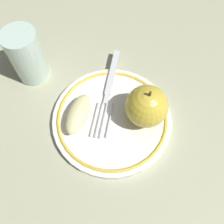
{
  "coord_description": "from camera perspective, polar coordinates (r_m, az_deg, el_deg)",
  "views": [
    {
      "loc": [
        0.13,
        -0.12,
        0.42
      ],
      "look_at": [
        -0.02,
        0.01,
        0.04
      ],
      "focal_mm": 40.0,
      "sensor_mm": 36.0,
      "label": 1
    }
  ],
  "objects": [
    {
      "name": "apple_slice_front",
      "position": [
        0.44,
        -7.79,
        -0.45
      ],
      "size": [
        0.07,
        0.09,
        0.03
      ],
      "primitive_type": "ellipsoid",
      "rotation": [
        0.0,
        0.0,
        2.16
      ],
      "color": "beige",
      "rests_on": "plate"
    },
    {
      "name": "apple_red_whole",
      "position": [
        0.42,
        7.93,
        1.3
      ],
      "size": [
        0.07,
        0.07,
        0.08
      ],
      "color": "gold",
      "rests_on": "plate"
    },
    {
      "name": "fork",
      "position": [
        0.47,
        -0.72,
        5.55
      ],
      "size": [
        0.14,
        0.16,
        0.0
      ],
      "rotation": [
        0.0,
        0.0,
        5.41
      ],
      "color": "silver",
      "rests_on": "plate"
    },
    {
      "name": "plate",
      "position": [
        0.45,
        0.0,
        -1.57
      ],
      "size": [
        0.21,
        0.21,
        0.02
      ],
      "color": "white",
      "rests_on": "ground_plane"
    },
    {
      "name": "ground_plane",
      "position": [
        0.45,
        0.76,
        -4.07
      ],
      "size": [
        2.0,
        2.0,
        0.0
      ],
      "primitive_type": "plane",
      "color": "#AEB08D"
    },
    {
      "name": "drinking_glass",
      "position": [
        0.49,
        -18.88,
        11.98
      ],
      "size": [
        0.06,
        0.06,
        0.11
      ],
      "primitive_type": "cylinder",
      "color": "silver",
      "rests_on": "ground_plane"
    }
  ]
}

